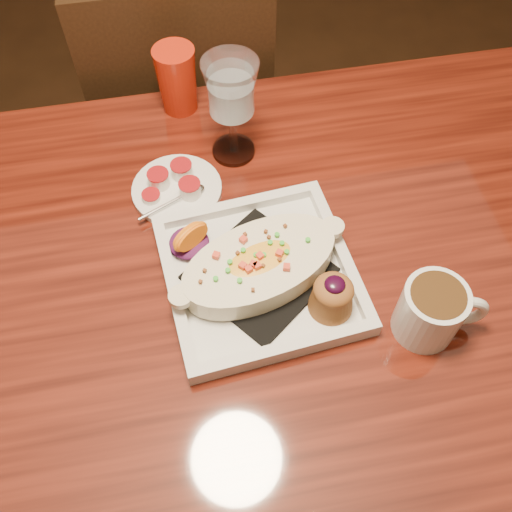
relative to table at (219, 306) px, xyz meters
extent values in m
plane|color=black|center=(0.00, 0.00, -0.65)|extent=(7.00, 7.00, 0.00)
cube|color=maroon|center=(0.00, 0.00, 0.08)|extent=(1.50, 0.90, 0.04)
cylinder|color=black|center=(0.67, 0.37, -0.30)|extent=(0.07, 0.07, 0.71)
cube|color=black|center=(0.00, 0.70, -0.20)|extent=(0.42, 0.42, 0.04)
cylinder|color=black|center=(0.17, 0.87, -0.43)|extent=(0.04, 0.04, 0.45)
cylinder|color=black|center=(-0.17, 0.87, -0.43)|extent=(0.04, 0.04, 0.45)
cylinder|color=black|center=(0.17, 0.53, -0.43)|extent=(0.04, 0.04, 0.45)
cylinder|color=black|center=(-0.17, 0.53, -0.43)|extent=(0.04, 0.04, 0.45)
cube|color=black|center=(0.00, 0.51, 0.05)|extent=(0.40, 0.03, 0.46)
cube|color=silver|center=(0.07, -0.02, 0.10)|extent=(0.31, 0.31, 0.01)
cube|color=black|center=(0.07, -0.02, 0.11)|extent=(0.25, 0.25, 0.01)
ellipsoid|color=yellow|center=(0.07, -0.02, 0.14)|extent=(0.24, 0.17, 0.04)
ellipsoid|color=#501244|center=(-0.03, 0.06, 0.12)|extent=(0.07, 0.07, 0.02)
cone|color=brown|center=(0.16, -0.09, 0.13)|extent=(0.07, 0.07, 0.05)
ellipsoid|color=brown|center=(0.16, -0.09, 0.16)|extent=(0.06, 0.06, 0.03)
ellipsoid|color=black|center=(0.16, -0.09, 0.17)|extent=(0.03, 0.03, 0.01)
cylinder|color=silver|center=(0.29, -0.14, 0.15)|extent=(0.09, 0.09, 0.10)
cylinder|color=#36210E|center=(0.29, -0.14, 0.19)|extent=(0.08, 0.08, 0.02)
torus|color=silver|center=(0.34, -0.15, 0.15)|extent=(0.07, 0.03, 0.07)
cylinder|color=silver|center=(0.07, 0.26, 0.10)|extent=(0.08, 0.08, 0.01)
cylinder|color=silver|center=(0.07, 0.26, 0.15)|extent=(0.01, 0.01, 0.09)
cone|color=silver|center=(0.07, 0.26, 0.24)|extent=(0.09, 0.09, 0.10)
cylinder|color=silver|center=(-0.04, 0.19, 0.10)|extent=(0.16, 0.16, 0.01)
cylinder|color=white|center=(-0.07, 0.20, 0.12)|extent=(0.04, 0.04, 0.03)
cylinder|color=#A81419|center=(-0.07, 0.20, 0.14)|extent=(0.04, 0.04, 0.00)
cylinder|color=white|center=(-0.03, 0.21, 0.12)|extent=(0.04, 0.04, 0.03)
cylinder|color=#A81419|center=(-0.03, 0.21, 0.14)|extent=(0.04, 0.04, 0.00)
cylinder|color=white|center=(-0.02, 0.17, 0.12)|extent=(0.04, 0.04, 0.03)
cylinder|color=#A81419|center=(-0.02, 0.17, 0.14)|extent=(0.04, 0.04, 0.00)
cylinder|color=white|center=(-0.08, 0.17, 0.11)|extent=(0.03, 0.03, 0.02)
cylinder|color=#A81419|center=(-0.08, 0.17, 0.12)|extent=(0.03, 0.03, 0.00)
cone|color=red|center=(-0.01, 0.40, 0.16)|extent=(0.08, 0.08, 0.13)
camera|label=1|loc=(-0.02, -0.47, 0.87)|focal=40.00mm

